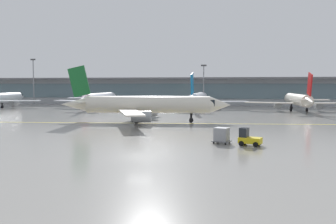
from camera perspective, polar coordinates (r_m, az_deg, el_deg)
name	(u,v)px	position (r m, az deg, el deg)	size (l,w,h in m)	color
ground_plane	(139,156)	(36.72, -4.59, -6.98)	(400.00, 400.00, 0.00)	gray
taxiway_centreline_stripe	(146,123)	(67.32, -3.56, -1.78)	(110.00, 0.36, 0.01)	yellow
terminal_concourse	(207,91)	(127.32, 6.14, 3.33)	(185.16, 11.00, 9.60)	#9EA3A8
gate_airplane_1	(100,98)	(109.89, -10.75, 2.13)	(28.45, 30.54, 10.13)	silver
gate_airplane_2	(198,98)	(106.06, 4.78, 2.15)	(29.05, 31.20, 10.35)	silver
gate_airplane_3	(298,100)	(103.49, 19.87, 1.81)	(28.36, 30.51, 10.11)	silver
taxiing_regional_jet	(146,105)	(69.05, -3.52, 1.10)	(32.90, 30.40, 10.89)	silver
baggage_tug	(248,138)	(43.68, 12.60, -4.05)	(2.91, 2.27, 2.10)	yellow
cargo_dolly_lead	(222,135)	(44.70, 8.48, -3.60)	(2.50, 2.19, 1.94)	#595B60
apron_light_mast_0	(34,80)	(136.68, -20.51, 4.79)	(1.80, 0.36, 16.25)	gray
apron_light_mast_1	(204,84)	(117.64, 5.66, 4.49)	(1.80, 0.36, 13.58)	gray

